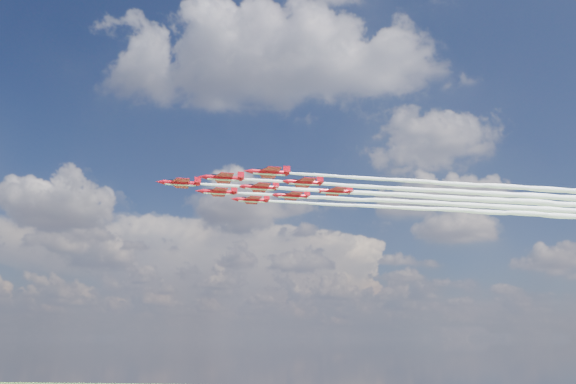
% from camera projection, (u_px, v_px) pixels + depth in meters
% --- Properties ---
extents(jet_lead, '(105.01, 40.55, 2.99)m').
position_uv_depth(jet_lead, '(360.00, 193.00, 163.16)').
color(jet_lead, red).
extents(jet_row2_port, '(105.01, 40.55, 2.99)m').
position_uv_depth(jet_row2_port, '(405.00, 188.00, 158.25)').
color(jet_row2_port, red).
extents(jet_row2_starb, '(105.01, 40.55, 2.99)m').
position_uv_depth(jet_row2_starb, '(385.00, 201.00, 172.46)').
color(jet_row2_starb, red).
extents(jet_row3_port, '(105.01, 40.55, 2.99)m').
position_uv_depth(jet_row3_port, '(454.00, 183.00, 153.33)').
color(jet_row3_port, red).
extents(jet_row3_centre, '(105.01, 40.55, 2.99)m').
position_uv_depth(jet_row3_centre, '(429.00, 197.00, 167.54)').
color(jet_row3_centre, red).
extents(jet_row3_starb, '(105.01, 40.55, 2.99)m').
position_uv_depth(jet_row3_starb, '(409.00, 208.00, 181.76)').
color(jet_row3_starb, red).
extents(jet_row4_port, '(105.01, 40.55, 2.99)m').
position_uv_depth(jet_row4_port, '(476.00, 192.00, 162.63)').
color(jet_row4_port, red).
extents(jet_row4_starb, '(105.01, 40.55, 2.99)m').
position_uv_depth(jet_row4_starb, '(451.00, 204.00, 176.84)').
color(jet_row4_starb, red).
extents(jet_tail, '(105.01, 40.55, 2.99)m').
position_uv_depth(jet_tail, '(495.00, 200.00, 171.92)').
color(jet_tail, red).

